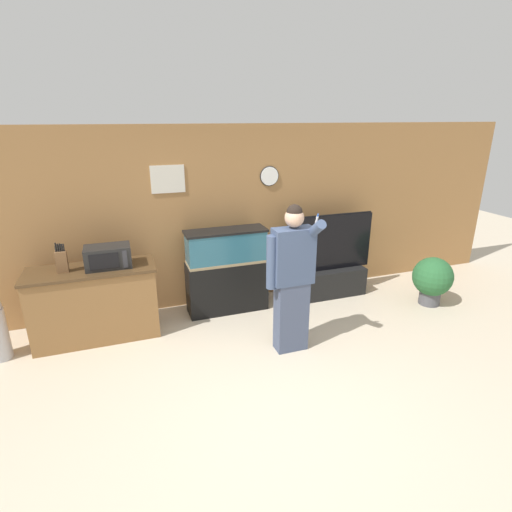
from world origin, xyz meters
TOP-DOWN VIEW (x-y plane):
  - ground_plane at (0.00, 0.00)m, footprint 18.00×18.00m
  - wall_back_paneled at (0.00, 2.43)m, footprint 10.00×0.08m
  - counter_island at (-1.73, 1.87)m, footprint 1.52×0.62m
  - microwave at (-1.51, 1.85)m, footprint 0.54×0.34m
  - knife_block at (-2.02, 1.85)m, footprint 0.12×0.09m
  - aquarium_on_stand at (0.04, 2.05)m, footprint 1.14×0.39m
  - tv_on_stand at (1.67, 2.02)m, footprint 1.41×0.40m
  - person_standing at (0.48, 0.80)m, footprint 0.56×0.43m
  - potted_plant at (2.97, 1.22)m, footprint 0.58×0.58m

SIDE VIEW (x-z plane):
  - ground_plane at x=0.00m, z-range 0.00..0.00m
  - tv_on_stand at x=1.67m, z-range -0.27..1.03m
  - potted_plant at x=2.97m, z-range 0.05..0.78m
  - counter_island at x=-1.73m, z-range 0.00..0.94m
  - aquarium_on_stand at x=0.04m, z-range 0.00..1.22m
  - person_standing at x=0.48m, z-range 0.04..1.83m
  - microwave at x=-1.51m, z-range 0.94..1.21m
  - knife_block at x=-2.02m, z-range 0.90..1.26m
  - wall_back_paneled at x=0.00m, z-range 0.00..2.60m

